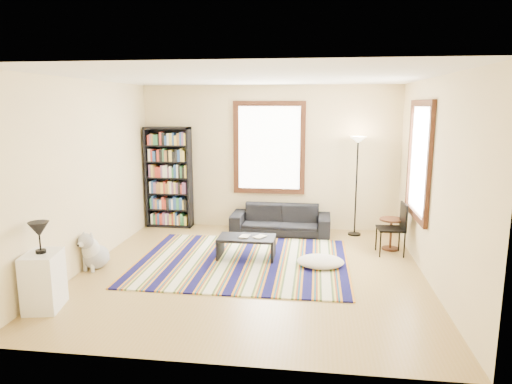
# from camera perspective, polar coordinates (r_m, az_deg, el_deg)

# --- Properties ---
(floor) EXTENTS (5.00, 5.00, 0.10)m
(floor) POSITION_cam_1_polar(r_m,az_deg,el_deg) (6.89, -0.55, -10.23)
(floor) COLOR #A2824A
(floor) RESTS_ON ground
(ceiling) EXTENTS (5.00, 5.00, 0.10)m
(ceiling) POSITION_cam_1_polar(r_m,az_deg,el_deg) (6.44, -0.60, 14.62)
(ceiling) COLOR white
(ceiling) RESTS_ON floor
(wall_back) EXTENTS (5.00, 0.10, 2.80)m
(wall_back) POSITION_cam_1_polar(r_m,az_deg,el_deg) (9.02, 1.70, 4.31)
(wall_back) COLOR beige
(wall_back) RESTS_ON floor
(wall_front) EXTENTS (5.00, 0.10, 2.80)m
(wall_front) POSITION_cam_1_polar(r_m,az_deg,el_deg) (4.05, -5.63, -3.90)
(wall_front) COLOR beige
(wall_front) RESTS_ON floor
(wall_left) EXTENTS (0.10, 5.00, 2.80)m
(wall_left) POSITION_cam_1_polar(r_m,az_deg,el_deg) (7.31, -20.79, 2.07)
(wall_left) COLOR beige
(wall_left) RESTS_ON floor
(wall_right) EXTENTS (0.10, 5.00, 2.80)m
(wall_right) POSITION_cam_1_polar(r_m,az_deg,el_deg) (6.65, 21.74, 1.19)
(wall_right) COLOR beige
(wall_right) RESTS_ON floor
(window_back) EXTENTS (1.20, 0.06, 1.60)m
(window_back) POSITION_cam_1_polar(r_m,az_deg,el_deg) (8.92, 1.65, 5.53)
(window_back) COLOR white
(window_back) RESTS_ON wall_back
(window_right) EXTENTS (0.06, 1.20, 1.60)m
(window_right) POSITION_cam_1_polar(r_m,az_deg,el_deg) (7.38, 19.75, 3.78)
(window_right) COLOR white
(window_right) RESTS_ON wall_right
(rug) EXTENTS (3.27, 2.62, 0.02)m
(rug) POSITION_cam_1_polar(r_m,az_deg,el_deg) (7.23, -1.71, -8.69)
(rug) COLOR #0E0D43
(rug) RESTS_ON floor
(sofa) EXTENTS (1.88, 0.76, 0.55)m
(sofa) POSITION_cam_1_polar(r_m,az_deg,el_deg) (8.71, 3.09, -3.49)
(sofa) COLOR black
(sofa) RESTS_ON floor
(bookshelf) EXTENTS (0.90, 0.30, 2.00)m
(bookshelf) POSITION_cam_1_polar(r_m,az_deg,el_deg) (9.26, -10.83, 1.80)
(bookshelf) COLOR black
(bookshelf) RESTS_ON floor
(coffee_table) EXTENTS (0.95, 0.59, 0.36)m
(coffee_table) POSITION_cam_1_polar(r_m,az_deg,el_deg) (7.34, -1.19, -6.96)
(coffee_table) COLOR black
(coffee_table) RESTS_ON floor
(book_a) EXTENTS (0.17, 0.21, 0.02)m
(book_a) POSITION_cam_1_polar(r_m,az_deg,el_deg) (7.30, -1.98, -5.52)
(book_a) COLOR beige
(book_a) RESTS_ON coffee_table
(book_b) EXTENTS (0.24, 0.25, 0.02)m
(book_b) POSITION_cam_1_polar(r_m,az_deg,el_deg) (7.32, 0.03, -5.49)
(book_b) COLOR beige
(book_b) RESTS_ON coffee_table
(floor_cushion) EXTENTS (0.82, 0.69, 0.18)m
(floor_cushion) POSITION_cam_1_polar(r_m,az_deg,el_deg) (7.06, 8.05, -8.59)
(floor_cushion) COLOR silver
(floor_cushion) RESTS_ON floor
(floor_lamp) EXTENTS (0.37, 0.37, 1.86)m
(floor_lamp) POSITION_cam_1_polar(r_m,az_deg,el_deg) (8.68, 12.42, 0.66)
(floor_lamp) COLOR black
(floor_lamp) RESTS_ON floor
(side_table) EXTENTS (0.41, 0.41, 0.54)m
(side_table) POSITION_cam_1_polar(r_m,az_deg,el_deg) (8.09, 16.50, -5.07)
(side_table) COLOR #411C10
(side_table) RESTS_ON floor
(folding_chair) EXTENTS (0.44, 0.42, 0.86)m
(folding_chair) POSITION_cam_1_polar(r_m,az_deg,el_deg) (7.80, 16.48, -4.44)
(folding_chair) COLOR black
(folding_chair) RESTS_ON floor
(white_cabinet) EXTENTS (0.47, 0.56, 0.70)m
(white_cabinet) POSITION_cam_1_polar(r_m,az_deg,el_deg) (6.12, -25.02, -10.04)
(white_cabinet) COLOR white
(white_cabinet) RESTS_ON floor
(table_lamp) EXTENTS (0.29, 0.29, 0.38)m
(table_lamp) POSITION_cam_1_polar(r_m,az_deg,el_deg) (5.96, -25.44, -5.17)
(table_lamp) COLOR black
(table_lamp) RESTS_ON white_cabinet
(dog) EXTENTS (0.54, 0.66, 0.58)m
(dog) POSITION_cam_1_polar(r_m,az_deg,el_deg) (7.31, -19.40, -6.77)
(dog) COLOR silver
(dog) RESTS_ON floor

